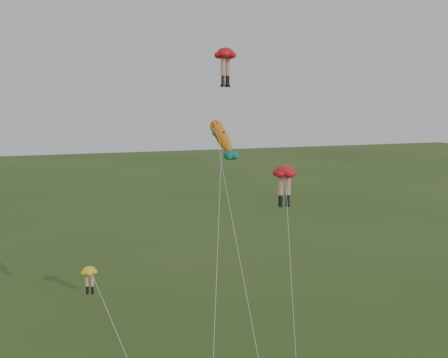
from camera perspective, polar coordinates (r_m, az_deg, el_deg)
name	(u,v)px	position (r m, az deg, el deg)	size (l,w,h in m)	color
legs_kite_red_high	(225,59)	(37.59, 0.15, 13.51)	(5.86, 12.27, 21.51)	red
legs_kite_red_mid	(285,177)	(30.78, 6.95, 0.20)	(2.20, 6.06, 13.74)	red
legs_kite_yellow	(92,280)	(29.56, -14.81, -11.13)	(3.83, 7.04, 8.37)	yellow
fish_kite	(222,138)	(31.79, -0.25, 4.74)	(1.11, 9.69, 16.70)	yellow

